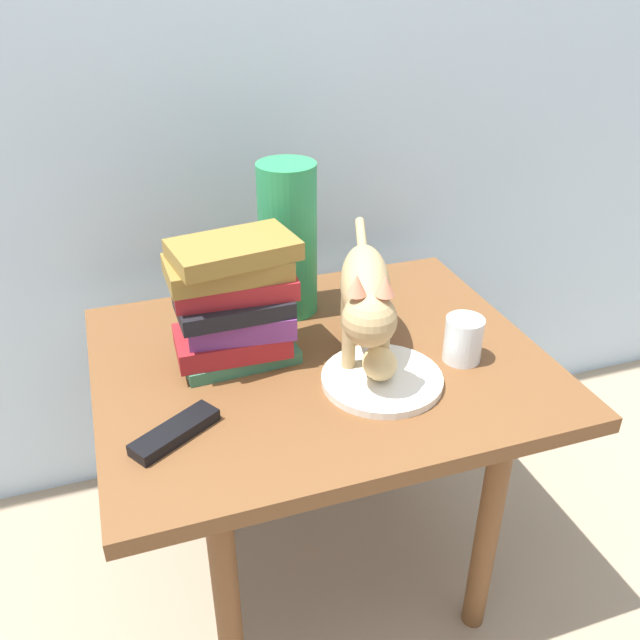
% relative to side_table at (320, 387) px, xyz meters
% --- Properties ---
extents(ground_plane, '(6.00, 6.00, 0.00)m').
position_rel_side_table_xyz_m(ground_plane, '(0.00, 0.00, -0.47)').
color(ground_plane, gray).
extents(back_panel, '(4.00, 0.04, 2.20)m').
position_rel_side_table_xyz_m(back_panel, '(0.00, 0.45, 0.63)').
color(back_panel, silver).
rests_on(back_panel, ground).
extents(side_table, '(0.82, 0.66, 0.54)m').
position_rel_side_table_xyz_m(side_table, '(0.00, 0.00, 0.00)').
color(side_table, brown).
rests_on(side_table, ground).
extents(plate, '(0.21, 0.21, 0.01)m').
position_rel_side_table_xyz_m(plate, '(0.08, -0.11, 0.08)').
color(plate, silver).
rests_on(plate, side_table).
extents(bread_roll, '(0.08, 0.09, 0.05)m').
position_rel_side_table_xyz_m(bread_roll, '(0.07, -0.11, 0.11)').
color(bread_roll, '#E0BC7A').
rests_on(bread_roll, plate).
extents(cat, '(0.20, 0.46, 0.23)m').
position_rel_side_table_xyz_m(cat, '(0.08, -0.02, 0.20)').
color(cat, tan).
rests_on(cat, side_table).
extents(book_stack, '(0.23, 0.15, 0.24)m').
position_rel_side_table_xyz_m(book_stack, '(-0.15, 0.04, 0.19)').
color(book_stack, '#336B4C').
rests_on(book_stack, side_table).
extents(green_vase, '(0.12, 0.12, 0.31)m').
position_rel_side_table_xyz_m(green_vase, '(0.00, 0.20, 0.22)').
color(green_vase, '#288C51').
rests_on(green_vase, side_table).
extents(candle_jar, '(0.07, 0.07, 0.08)m').
position_rel_side_table_xyz_m(candle_jar, '(0.25, -0.09, 0.11)').
color(candle_jar, silver).
rests_on(candle_jar, side_table).
extents(tv_remote, '(0.15, 0.12, 0.02)m').
position_rel_side_table_xyz_m(tv_remote, '(-0.29, -0.14, 0.08)').
color(tv_remote, black).
rests_on(tv_remote, side_table).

